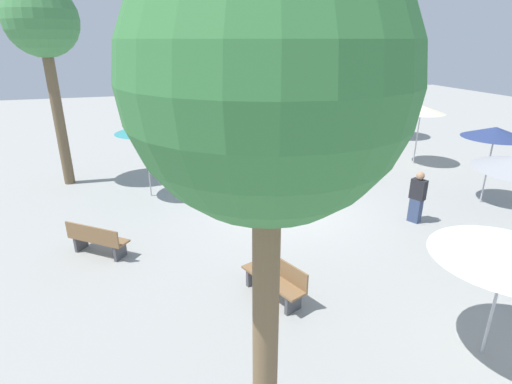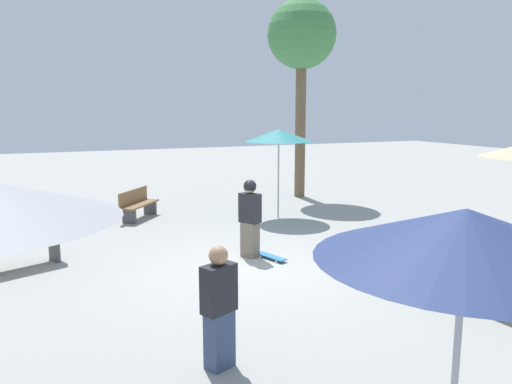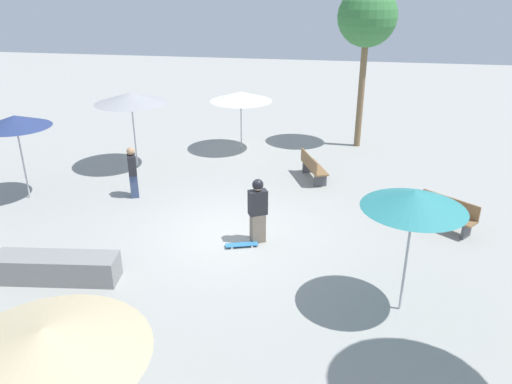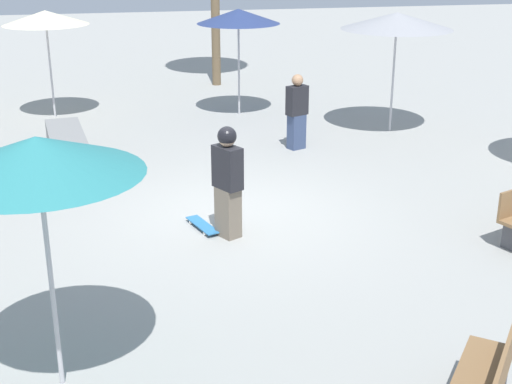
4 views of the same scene
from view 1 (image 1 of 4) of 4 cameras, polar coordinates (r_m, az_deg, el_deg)
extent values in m
plane|color=#9E9E99|center=(12.78, 4.26, -2.59)|extent=(60.00, 60.00, 0.00)
cube|color=#726656|center=(12.62, 0.63, -0.97)|extent=(0.39, 0.42, 0.76)
cube|color=#232328|center=(12.37, 0.64, 2.01)|extent=(0.43, 0.51, 0.63)
sphere|color=tan|center=(12.24, 0.65, 3.95)|extent=(0.25, 0.25, 0.25)
sphere|color=black|center=(12.23, 0.65, 4.09)|extent=(0.28, 0.28, 0.28)
cube|color=teal|center=(13.14, 1.61, -1.56)|extent=(0.44, 0.82, 0.02)
cylinder|color=silver|center=(13.35, 2.25, -1.35)|extent=(0.05, 0.06, 0.05)
cylinder|color=silver|center=(13.23, 2.69, -1.58)|extent=(0.05, 0.06, 0.05)
cylinder|color=silver|center=(13.08, 0.51, -1.82)|extent=(0.05, 0.06, 0.05)
cylinder|color=silver|center=(12.95, 0.95, -2.06)|extent=(0.05, 0.06, 0.05)
cube|color=gray|center=(16.29, 11.69, 3.41)|extent=(0.99, 2.74, 0.59)
cube|color=#47474C|center=(11.33, -23.73, -6.57)|extent=(0.36, 0.31, 0.40)
cube|color=#47474C|center=(10.53, -18.86, -7.99)|extent=(0.36, 0.31, 0.40)
cube|color=olive|center=(10.82, -21.54, -6.21)|extent=(1.34, 1.53, 0.05)
cube|color=olive|center=(10.60, -22.43, -5.56)|extent=(1.03, 1.28, 0.40)
cube|color=#47474C|center=(8.27, 5.33, -15.49)|extent=(0.22, 0.40, 0.40)
cube|color=#47474C|center=(9.03, -0.27, -11.87)|extent=(0.22, 0.40, 0.40)
cube|color=olive|center=(8.51, 2.41, -12.37)|extent=(1.65, 1.01, 0.05)
cube|color=olive|center=(8.50, 3.46, -10.63)|extent=(1.50, 0.64, 0.40)
cylinder|color=#B7B7BC|center=(19.00, -1.49, 8.96)|extent=(0.05, 0.05, 2.27)
cone|color=#C6B289|center=(18.80, -1.52, 12.17)|extent=(2.48, 2.48, 0.39)
cylinder|color=#B7B7BC|center=(14.97, 30.19, 3.03)|extent=(0.05, 0.05, 2.42)
cone|color=navy|center=(14.71, 31.01, 7.32)|extent=(1.97, 1.97, 0.34)
cylinder|color=#B7B7BC|center=(13.97, -15.18, 4.18)|extent=(0.05, 0.05, 2.46)
cone|color=teal|center=(13.69, -15.65, 8.89)|extent=(1.94, 1.94, 0.36)
cylinder|color=#B7B7BC|center=(7.85, 30.92, -13.33)|extent=(0.05, 0.05, 2.13)
cone|color=white|center=(7.38, 32.38, -6.73)|extent=(2.33, 2.33, 0.34)
cylinder|color=#B7B7BC|center=(18.58, 22.02, 7.38)|extent=(0.05, 0.05, 2.41)
cone|color=beige|center=(18.37, 22.52, 10.88)|extent=(2.00, 2.00, 0.33)
cylinder|color=brown|center=(22.06, 14.36, 15.03)|extent=(0.36, 0.36, 6.08)
sphere|color=#387A3D|center=(22.01, 15.23, 23.83)|extent=(2.38, 2.38, 2.38)
cylinder|color=brown|center=(4.12, 1.32, -22.82)|extent=(0.24, 0.24, 4.51)
sphere|color=#387A3D|center=(2.98, 1.74, 15.70)|extent=(2.14, 2.14, 2.14)
cylinder|color=brown|center=(16.09, -26.47, 10.15)|extent=(0.37, 0.37, 5.33)
sphere|color=#428447|center=(15.91, -28.33, 20.82)|extent=(2.38, 2.38, 2.38)
cube|color=#38476B|center=(12.74, 21.78, -2.42)|extent=(0.40, 0.35, 0.72)
cube|color=#232328|center=(12.51, 22.19, 0.36)|extent=(0.48, 0.39, 0.60)
sphere|color=tan|center=(12.38, 22.45, 2.16)|extent=(0.24, 0.24, 0.24)
camera|label=2|loc=(15.05, 44.66, 7.69)|focal=35.00mm
camera|label=3|loc=(22.15, -13.53, 23.14)|focal=35.00mm
camera|label=4|loc=(14.16, -43.56, 12.25)|focal=50.00mm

